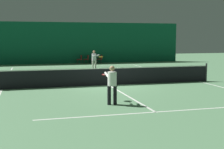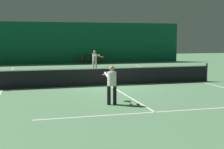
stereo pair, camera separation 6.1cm
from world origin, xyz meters
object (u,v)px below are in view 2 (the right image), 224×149
at_px(tennis_net, 109,76).
at_px(player_near, 111,82).
at_px(courtside_chair_1, 87,59).
at_px(courtside_chair_2, 94,59).
at_px(courtside_chair_3, 101,58).
at_px(player_far, 95,59).
at_px(courtside_chair_0, 81,59).

xyz_separation_m(tennis_net, player_near, (-1.13, -4.77, 0.37)).
bearing_deg(courtside_chair_1, courtside_chair_2, 90.00).
bearing_deg(courtside_chair_3, courtside_chair_1, -90.00).
height_order(tennis_net, courtside_chair_2, tennis_net).
distance_m(player_near, courtside_chair_3, 19.68).
bearing_deg(player_far, tennis_net, -28.08).
relative_size(tennis_net, courtside_chair_0, 14.29).
bearing_deg(courtside_chair_0, player_near, -5.75).
distance_m(player_far, courtside_chair_3, 6.91).
bearing_deg(courtside_chair_2, player_far, -11.17).
relative_size(player_far, courtside_chair_0, 1.87).
bearing_deg(player_near, tennis_net, -13.93).
bearing_deg(tennis_net, courtside_chair_0, 86.78).
bearing_deg(tennis_net, player_near, -103.27).
relative_size(player_near, courtside_chair_2, 1.79).
bearing_deg(tennis_net, courtside_chair_1, 84.09).
bearing_deg(courtside_chair_1, player_far, -5.36).
bearing_deg(courtside_chair_1, courtside_chair_3, 90.00).
xyz_separation_m(player_near, courtside_chair_0, (1.94, 19.27, -0.39)).
distance_m(player_far, courtside_chair_0, 6.62).
xyz_separation_m(courtside_chair_0, courtside_chair_2, (1.37, 0.00, 0.00)).
bearing_deg(courtside_chair_2, courtside_chair_1, -90.00).
bearing_deg(player_far, courtside_chair_1, 152.95).
xyz_separation_m(player_near, player_far, (2.01, 12.66, 0.04)).
bearing_deg(courtside_chair_2, courtside_chair_0, -90.00).
distance_m(tennis_net, courtside_chair_0, 14.52).
distance_m(courtside_chair_2, courtside_chair_3, 0.69).
relative_size(player_near, player_far, 0.96).
distance_m(courtside_chair_0, courtside_chair_1, 0.69).
bearing_deg(courtside_chair_1, tennis_net, -5.91).
distance_m(player_near, courtside_chair_0, 19.37).
xyz_separation_m(courtside_chair_1, courtside_chair_2, (0.69, 0.00, 0.00)).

